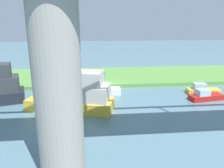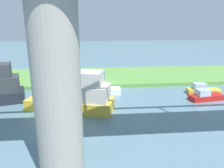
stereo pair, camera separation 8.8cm
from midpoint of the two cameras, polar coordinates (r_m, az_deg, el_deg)
The scene contains 9 objects.
ground_plane at distance 30.33m, azimuth -2.09°, elevation -1.11°, with size 160.00×160.00×0.00m, color slate.
grassy_bank at distance 36.04m, azimuth -2.65°, elevation 2.03°, with size 80.00×12.00×0.50m, color #5B9342.
bridge_pylon at distance 12.35m, azimuth -13.95°, elevation -0.66°, with size 2.64×2.64×10.83m, color #9E998E.
person_on_bank at distance 33.02m, azimuth -2.07°, elevation 2.46°, with size 0.49×0.49×1.39m.
mooring_post at distance 31.06m, azimuth -15.37°, elevation 0.71°, with size 0.20×0.20×1.06m, color brown.
motorboat_white at distance 22.84m, azimuth -10.08°, elevation -2.65°, with size 9.36×5.26×4.54m.
houseboat_blue at distance 27.90m, azimuth 23.20°, elevation -2.92°, with size 4.17×2.02×1.33m.
motorboat_red at distance 27.93m, azimuth -2.72°, elevation -1.43°, with size 4.68×1.82×1.54m.
riverboat_paddlewheel at distance 30.23m, azimuth 22.58°, elevation -1.44°, with size 4.22×1.91×1.36m.
Camera 2 is at (1.56, 28.98, 8.81)m, focal length 35.09 mm.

